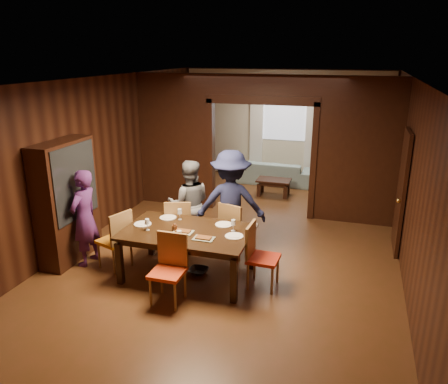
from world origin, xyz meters
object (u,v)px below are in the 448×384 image
(chair_near, at_px, (167,271))
(person_purple, at_px, (84,218))
(chair_far_r, at_px, (236,229))
(hutch, at_px, (67,202))
(person_grey, at_px, (189,204))
(chair_right, at_px, (263,257))
(sofa, at_px, (273,172))
(chair_left, at_px, (114,239))
(chair_far_l, at_px, (179,225))
(dining_table, at_px, (188,253))
(person_navy, at_px, (231,203))
(coffee_table, at_px, (274,187))

(chair_near, bearing_deg, person_purple, 157.84)
(chair_far_r, xyz_separation_m, hutch, (-2.62, -0.92, 0.52))
(person_purple, relative_size, person_grey, 1.01)
(chair_right, height_order, chair_far_r, same)
(person_grey, bearing_deg, sofa, -120.41)
(chair_left, relative_size, chair_right, 1.00)
(chair_right, relative_size, chair_far_l, 1.00)
(chair_left, xyz_separation_m, hutch, (-0.87, 0.07, 0.52))
(chair_near, relative_size, hutch, 0.48)
(chair_left, bearing_deg, chair_near, 79.30)
(dining_table, bearing_deg, sofa, 86.97)
(person_navy, xyz_separation_m, chair_left, (-1.64, -1.03, -0.42))
(person_grey, distance_m, chair_far_l, 0.41)
(dining_table, relative_size, chair_near, 1.99)
(sofa, height_order, coffee_table, sofa)
(sofa, height_order, chair_near, chair_near)
(chair_right, bearing_deg, chair_far_l, 67.55)
(person_navy, height_order, chair_left, person_navy)
(dining_table, bearing_deg, person_purple, -177.26)
(sofa, bearing_deg, chair_right, 101.28)
(chair_far_l, bearing_deg, chair_right, 137.42)
(coffee_table, xyz_separation_m, chair_left, (-1.73, -4.37, 0.28))
(person_grey, xyz_separation_m, person_navy, (0.78, -0.08, 0.12))
(person_grey, relative_size, coffee_table, 1.97)
(person_purple, xyz_separation_m, hutch, (-0.37, 0.09, 0.21))
(dining_table, distance_m, chair_right, 1.18)
(chair_near, distance_m, hutch, 2.32)
(sofa, xyz_separation_m, chair_near, (-0.27, -6.14, 0.19))
(hutch, bearing_deg, chair_near, -20.42)
(coffee_table, xyz_separation_m, hutch, (-2.60, -4.30, 0.80))
(sofa, height_order, hutch, hutch)
(person_purple, relative_size, chair_left, 1.63)
(person_navy, distance_m, hutch, 2.69)
(chair_left, bearing_deg, chair_far_l, 156.79)
(person_grey, distance_m, chair_near, 1.90)
(chair_far_r, bearing_deg, person_grey, 10.06)
(person_purple, bearing_deg, chair_far_r, 117.34)
(person_navy, relative_size, chair_left, 1.87)
(chair_near, height_order, hutch, hutch)
(chair_far_r, bearing_deg, person_purple, 42.23)
(coffee_table, relative_size, chair_near, 0.82)
(dining_table, bearing_deg, coffee_table, 83.43)
(person_grey, height_order, hutch, hutch)
(chair_left, relative_size, chair_far_r, 1.00)
(dining_table, distance_m, coffee_table, 4.34)
(sofa, relative_size, chair_right, 2.07)
(person_navy, distance_m, chair_right, 1.29)
(coffee_table, bearing_deg, chair_left, -111.64)
(person_purple, bearing_deg, sofa, 162.90)
(person_purple, distance_m, chair_right, 2.92)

